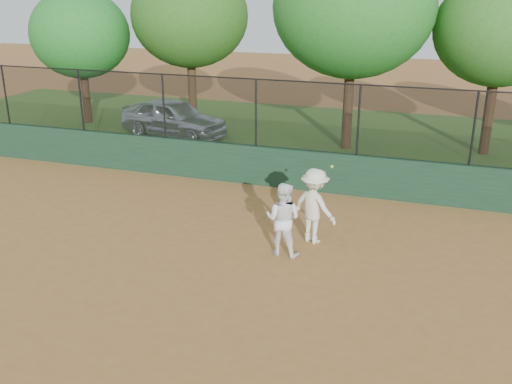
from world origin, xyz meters
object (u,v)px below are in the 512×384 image
(tree_3, at_px, (500,30))
(tree_2, at_px, (353,8))
(parked_car, at_px, (173,118))
(tree_1, at_px, (189,16))
(player_second, at_px, (283,219))
(tree_0, at_px, (80,34))
(player_main, at_px, (314,206))

(tree_3, bearing_deg, tree_2, -170.29)
(tree_3, bearing_deg, parked_car, -173.46)
(parked_car, bearing_deg, tree_1, 15.82)
(player_second, height_order, tree_0, tree_0)
(parked_car, relative_size, player_second, 2.62)
(player_second, relative_size, tree_0, 0.30)
(tree_0, distance_m, tree_3, 16.38)
(tree_0, distance_m, tree_2, 11.61)
(tree_2, bearing_deg, player_second, -88.35)
(player_main, height_order, tree_1, tree_1)
(player_main, height_order, tree_2, tree_2)
(player_second, distance_m, player_main, 1.00)
(parked_car, xyz_separation_m, player_main, (7.60, -7.94, 0.15))
(tree_0, bearing_deg, player_main, -36.04)
(player_second, relative_size, tree_3, 0.27)
(tree_1, bearing_deg, parked_car, -85.86)
(tree_2, bearing_deg, tree_3, 9.71)
(parked_car, relative_size, player_main, 2.21)
(parked_car, xyz_separation_m, tree_3, (11.66, 1.34, 3.55))
(player_main, bearing_deg, tree_0, 143.96)
(tree_1, distance_m, tree_3, 11.85)
(player_second, distance_m, tree_2, 10.20)
(tree_0, bearing_deg, player_second, -39.76)
(tree_0, xyz_separation_m, tree_3, (16.37, 0.32, 0.53))
(parked_car, height_order, tree_2, tree_2)
(tree_1, relative_size, tree_2, 0.90)
(player_main, relative_size, tree_2, 0.27)
(tree_1, relative_size, tree_3, 1.07)
(parked_car, relative_size, tree_1, 0.66)
(tree_2, bearing_deg, tree_1, 166.55)
(player_second, xyz_separation_m, player_main, (0.50, 0.86, 0.05))
(tree_2, height_order, tree_3, tree_2)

